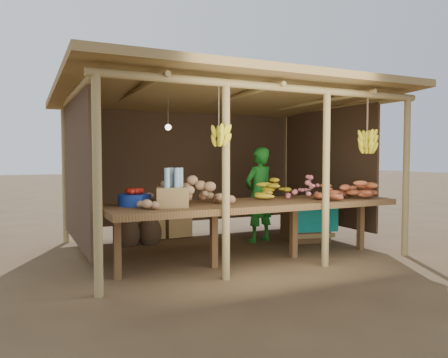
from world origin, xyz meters
name	(u,v)px	position (x,y,z in m)	size (l,w,h in m)	color
ground	(224,248)	(0.00, 0.00, 0.00)	(60.00, 60.00, 0.00)	brown
stall_structure	(229,121)	(0.05, -0.07, 1.91)	(4.70, 3.50, 2.43)	#A08652
counter	(256,206)	(0.00, -0.95, 0.74)	(3.90, 1.05, 0.80)	brown
potato_heap	(185,190)	(-1.00, -1.00, 0.99)	(1.14, 0.68, 0.37)	#A37754
sweet_potato_heap	(348,185)	(1.39, -1.13, 0.98)	(1.05, 0.63, 0.36)	#A34C2A
onion_heap	(314,186)	(0.92, -0.99, 0.98)	(0.73, 0.44, 0.35)	#C15D67
banana_pile	(277,186)	(0.51, -0.67, 0.98)	(0.67, 0.40, 0.35)	yellow
tomato_basin	(135,199)	(-1.54, -0.72, 0.89)	(0.40, 0.40, 0.21)	navy
bottle_box	(173,192)	(-1.17, -1.05, 0.98)	(0.43, 0.39, 0.46)	#9F7C47
vendor	(259,195)	(0.75, 0.25, 0.77)	(0.56, 0.37, 1.54)	#19721E
tarp_crate	(305,219)	(1.48, -0.02, 0.36)	(0.85, 0.78, 0.87)	brown
carton_stack	(168,220)	(-0.48, 1.20, 0.30)	(0.91, 0.35, 0.69)	#9F7C47
burlap_sacks	(139,230)	(-1.09, 0.83, 0.23)	(0.73, 0.38, 0.52)	#463120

